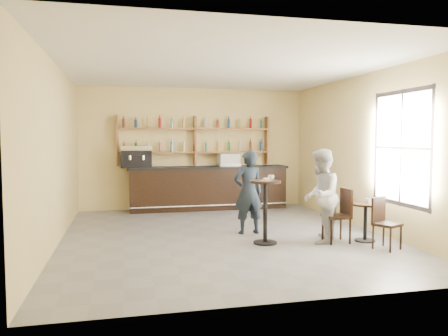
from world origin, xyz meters
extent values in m
plane|color=slate|center=(0.00, 0.00, 0.00)|extent=(7.00, 7.00, 0.00)
plane|color=white|center=(0.00, 0.00, 3.20)|extent=(7.00, 7.00, 0.00)
plane|color=#D6BE79|center=(0.00, 3.50, 1.60)|extent=(7.00, 0.00, 7.00)
plane|color=#D6BE79|center=(0.00, -3.50, 1.60)|extent=(7.00, 0.00, 7.00)
plane|color=#D6BE79|center=(-3.00, 0.00, 1.60)|extent=(0.00, 7.00, 7.00)
plane|color=#D6BE79|center=(3.00, 0.00, 1.60)|extent=(0.00, 7.00, 7.00)
plane|color=white|center=(2.99, -1.20, 1.70)|extent=(0.00, 2.00, 2.00)
cube|color=white|center=(0.59, -0.78, 1.13)|extent=(0.21, 0.21, 0.00)
torus|color=#C78D49|center=(0.60, -0.79, 1.16)|extent=(0.13, 0.13, 0.04)
imported|color=white|center=(0.73, -0.68, 1.17)|extent=(0.11, 0.11, 0.09)
imported|color=black|center=(0.52, 0.08, 0.82)|extent=(0.62, 0.43, 1.64)
imported|color=white|center=(2.47, -1.02, 0.74)|extent=(0.11, 0.11, 0.09)
imported|color=#ACACB2|center=(1.59, -0.90, 0.84)|extent=(0.99, 1.04, 1.69)
camera|label=1|loc=(-1.84, -8.09, 1.89)|focal=35.00mm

